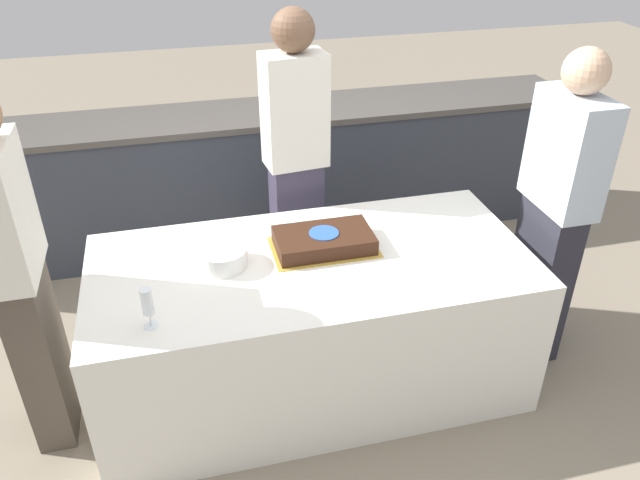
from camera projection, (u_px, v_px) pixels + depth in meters
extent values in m
plane|color=gray|center=(313.00, 379.00, 3.26)|extent=(14.00, 14.00, 0.00)
cube|color=#333842|center=(260.00, 178.00, 4.32)|extent=(4.40, 0.55, 0.88)
cube|color=#4C4742|center=(256.00, 114.00, 4.08)|extent=(4.40, 0.58, 0.04)
cube|color=white|center=(312.00, 323.00, 3.06)|extent=(2.04, 0.96, 0.75)
cube|color=gold|center=(324.00, 247.00, 2.96)|extent=(0.50, 0.31, 0.00)
cube|color=#381E11|center=(324.00, 240.00, 2.93)|extent=(0.46, 0.27, 0.08)
cylinder|color=#2D5BB7|center=(324.00, 233.00, 2.91)|extent=(0.14, 0.14, 0.00)
cylinder|color=white|center=(222.00, 257.00, 2.81)|extent=(0.23, 0.23, 0.09)
cylinder|color=white|center=(151.00, 326.00, 2.46)|extent=(0.06, 0.06, 0.00)
cylinder|color=white|center=(150.00, 319.00, 2.44)|extent=(0.01, 0.01, 0.06)
cylinder|color=white|center=(147.00, 301.00, 2.40)|extent=(0.05, 0.05, 0.11)
cylinder|color=white|center=(292.00, 222.00, 3.16)|extent=(0.18, 0.18, 0.00)
cube|color=#383347|center=(297.00, 236.00, 3.62)|extent=(0.29, 0.19, 0.91)
cube|color=silver|center=(295.00, 111.00, 3.22)|extent=(0.34, 0.24, 0.60)
sphere|color=brown|center=(293.00, 30.00, 3.01)|extent=(0.22, 0.22, 0.22)
cube|color=#4C4238|center=(42.00, 354.00, 2.77)|extent=(0.16, 0.33, 0.88)
cube|color=#282833|center=(540.00, 278.00, 3.29)|extent=(0.16, 0.36, 0.87)
cube|color=silver|center=(568.00, 152.00, 2.91)|extent=(0.20, 0.42, 0.56)
sphere|color=#D8AD89|center=(586.00, 71.00, 2.72)|extent=(0.21, 0.21, 0.21)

